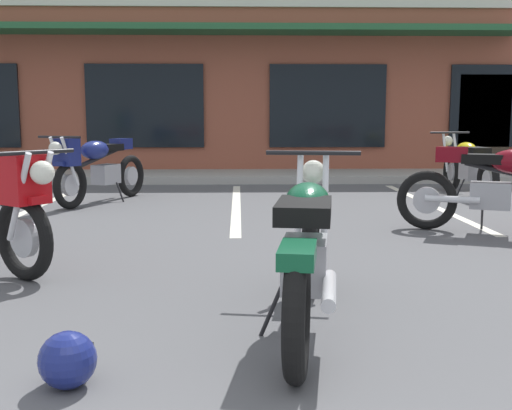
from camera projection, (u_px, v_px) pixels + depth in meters
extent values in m
plane|color=#515154|center=(234.00, 283.00, 4.53)|extent=(80.00, 80.00, 0.00)
cube|color=#A8A59E|center=(237.00, 176.00, 12.13)|extent=(22.00, 1.80, 0.14)
cube|color=brown|center=(237.00, 92.00, 15.69)|extent=(18.88, 6.02, 3.74)
cube|color=black|center=(145.00, 106.00, 12.68)|extent=(2.42, 0.06, 1.70)
cube|color=black|center=(328.00, 106.00, 12.79)|extent=(2.42, 0.06, 1.70)
cube|color=black|center=(507.00, 106.00, 12.90)|extent=(2.42, 0.06, 1.70)
cube|color=#33281E|center=(484.00, 125.00, 12.94)|extent=(1.10, 0.06, 2.10)
cube|color=#235933|center=(236.00, 29.00, 12.12)|extent=(11.33, 0.90, 0.12)
cube|color=silver|center=(39.00, 206.00, 8.50)|extent=(0.12, 4.80, 0.01)
cube|color=silver|center=(236.00, 205.00, 8.58)|extent=(0.12, 4.80, 0.01)
cube|color=silver|center=(430.00, 204.00, 8.65)|extent=(0.12, 4.80, 0.01)
torus|color=black|center=(297.00, 314.00, 2.80)|extent=(0.20, 0.65, 0.64)
cylinder|color=#B7B7BC|center=(297.00, 314.00, 2.80)|extent=(0.10, 0.29, 0.29)
torus|color=black|center=(311.00, 248.00, 4.21)|extent=(0.20, 0.65, 0.64)
cylinder|color=#B7B7BC|center=(311.00, 248.00, 4.21)|extent=(0.10, 0.29, 0.29)
cylinder|color=silver|center=(299.00, 200.00, 4.28)|extent=(0.09, 0.33, 0.66)
cylinder|color=silver|center=(325.00, 200.00, 4.26)|extent=(0.09, 0.33, 0.66)
cylinder|color=black|center=(313.00, 153.00, 4.30)|extent=(0.66, 0.14, 0.03)
sphere|color=silver|center=(313.00, 172.00, 4.40)|extent=(0.19, 0.19, 0.17)
cube|color=#0F4C2D|center=(312.00, 204.00, 4.21)|extent=(0.20, 0.38, 0.06)
cube|color=#9E9EA3|center=(305.00, 264.00, 3.42)|extent=(0.30, 0.43, 0.28)
cylinder|color=silver|center=(329.00, 290.00, 3.04)|extent=(0.16, 0.55, 0.07)
cylinder|color=black|center=(307.00, 215.00, 3.58)|extent=(0.21, 0.94, 0.26)
ellipsoid|color=#0F4C2D|center=(307.00, 201.00, 3.59)|extent=(0.33, 0.52, 0.22)
cube|color=black|center=(304.00, 210.00, 3.24)|extent=(0.36, 0.56, 0.10)
cube|color=#0F4C2D|center=(297.00, 254.00, 2.74)|extent=(0.22, 0.38, 0.08)
cylinder|color=black|center=(271.00, 312.00, 3.41)|extent=(0.14, 0.05, 0.29)
torus|color=black|center=(488.00, 180.00, 8.81)|extent=(0.11, 0.64, 0.64)
cylinder|color=#B7B7BC|center=(488.00, 180.00, 8.81)|extent=(0.06, 0.29, 0.29)
torus|color=black|center=(452.00, 172.00, 10.24)|extent=(0.11, 0.64, 0.64)
cylinder|color=#B7B7BC|center=(452.00, 172.00, 10.24)|extent=(0.06, 0.29, 0.29)
cylinder|color=silver|center=(445.00, 152.00, 10.29)|extent=(0.05, 0.33, 0.66)
cylinder|color=silver|center=(456.00, 152.00, 10.29)|extent=(0.05, 0.33, 0.66)
cylinder|color=black|center=(450.00, 133.00, 10.33)|extent=(0.66, 0.04, 0.03)
sphere|color=silver|center=(448.00, 141.00, 10.42)|extent=(0.17, 0.17, 0.17)
cube|color=yellow|center=(452.00, 153.00, 10.23)|extent=(0.15, 0.36, 0.06)
cube|color=#9E9EA3|center=(471.00, 171.00, 9.43)|extent=(0.25, 0.40, 0.28)
cylinder|color=silver|center=(490.00, 176.00, 9.08)|extent=(0.08, 0.55, 0.07)
cylinder|color=black|center=(467.00, 154.00, 9.60)|extent=(0.07, 0.94, 0.26)
ellipsoid|color=yellow|center=(466.00, 149.00, 9.61)|extent=(0.27, 0.48, 0.22)
cube|color=black|center=(476.00, 150.00, 9.25)|extent=(0.29, 0.52, 0.10)
cube|color=yellow|center=(490.00, 161.00, 8.75)|extent=(0.17, 0.36, 0.08)
cylinder|color=black|center=(460.00, 188.00, 9.39)|extent=(0.13, 0.03, 0.29)
torus|color=black|center=(427.00, 200.00, 6.67)|extent=(0.63, 0.34, 0.64)
cylinder|color=#B7B7BC|center=(427.00, 200.00, 6.67)|extent=(0.29, 0.17, 0.29)
cube|color=#9E9EA3|center=(490.00, 195.00, 6.44)|extent=(0.46, 0.37, 0.28)
cylinder|color=silver|center=(452.00, 199.00, 6.44)|extent=(0.54, 0.27, 0.07)
cylinder|color=black|center=(512.00, 173.00, 6.33)|extent=(0.89, 0.41, 0.26)
cube|color=black|center=(482.00, 159.00, 6.42)|extent=(0.46, 0.37, 0.10)
cube|color=maroon|center=(452.00, 154.00, 6.52)|extent=(0.37, 0.31, 0.16)
cylinder|color=black|center=(482.00, 217.00, 6.66)|extent=(0.07, 0.13, 0.29)
torus|color=black|center=(24.00, 238.00, 4.56)|extent=(0.57, 0.47, 0.64)
cylinder|color=#B7B7BC|center=(24.00, 238.00, 4.56)|extent=(0.27, 0.22, 0.29)
cylinder|color=silver|center=(41.00, 195.00, 4.53)|extent=(0.29, 0.23, 0.66)
cylinder|color=silver|center=(19.00, 198.00, 4.39)|extent=(0.29, 0.23, 0.66)
cylinder|color=black|center=(34.00, 152.00, 4.37)|extent=(0.43, 0.54, 0.03)
sphere|color=silver|center=(42.00, 173.00, 4.34)|extent=(0.24, 0.24, 0.17)
cube|color=#B70F14|center=(25.00, 198.00, 4.50)|extent=(0.37, 0.33, 0.06)
cube|color=#B70F14|center=(25.00, 179.00, 4.47)|extent=(0.36, 0.37, 0.36)
torus|color=black|center=(131.00, 176.00, 9.49)|extent=(0.35, 0.63, 0.64)
cylinder|color=#B7B7BC|center=(131.00, 176.00, 9.49)|extent=(0.17, 0.29, 0.29)
torus|color=black|center=(70.00, 185.00, 8.16)|extent=(0.35, 0.63, 0.64)
cylinder|color=#B7B7BC|center=(70.00, 185.00, 8.16)|extent=(0.17, 0.29, 0.29)
cylinder|color=silver|center=(70.00, 162.00, 7.99)|extent=(0.17, 0.32, 0.66)
cylinder|color=silver|center=(59.00, 161.00, 8.06)|extent=(0.17, 0.32, 0.66)
cylinder|color=black|center=(59.00, 137.00, 7.91)|extent=(0.62, 0.29, 0.03)
sphere|color=silver|center=(55.00, 148.00, 7.85)|extent=(0.22, 0.22, 0.17)
cube|color=navy|center=(67.00, 163.00, 8.08)|extent=(0.27, 0.39, 0.06)
cube|color=#9E9EA3|center=(106.00, 174.00, 8.89)|extent=(0.38, 0.46, 0.28)
cylinder|color=silver|center=(113.00, 174.00, 9.28)|extent=(0.28, 0.53, 0.07)
cylinder|color=black|center=(97.00, 158.00, 8.67)|extent=(0.43, 0.89, 0.26)
ellipsoid|color=navy|center=(95.00, 150.00, 8.62)|extent=(0.48, 0.60, 0.26)
cube|color=navy|center=(66.00, 152.00, 8.06)|extent=(0.35, 0.33, 0.36)
cube|color=black|center=(109.00, 147.00, 8.93)|extent=(0.38, 0.46, 0.10)
cube|color=navy|center=(121.00, 144.00, 9.20)|extent=(0.31, 0.37, 0.16)
cylinder|color=black|center=(120.00, 192.00, 8.92)|extent=(0.13, 0.08, 0.29)
sphere|color=navy|center=(68.00, 360.00, 2.75)|extent=(0.26, 0.26, 0.26)
cube|color=black|center=(74.00, 353.00, 2.86)|extent=(0.18, 0.03, 0.09)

